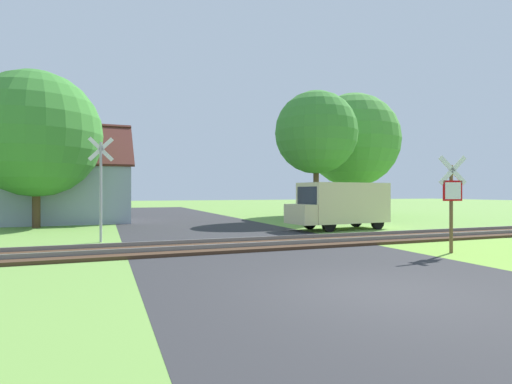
# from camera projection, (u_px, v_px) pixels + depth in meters

# --- Properties ---
(ground_plane) EXTENTS (160.00, 160.00, 0.00)m
(ground_plane) POSITION_uv_depth(u_px,v_px,m) (381.00, 293.00, 7.10)
(ground_plane) COLOR #6B9942
(road_asphalt) EXTENTS (8.03, 80.00, 0.01)m
(road_asphalt) POSITION_uv_depth(u_px,v_px,m) (323.00, 272.00, 8.97)
(road_asphalt) COLOR #2D2D30
(road_asphalt) RESTS_ON ground
(rail_track) EXTENTS (60.00, 2.60, 0.22)m
(rail_track) POSITION_uv_depth(u_px,v_px,m) (253.00, 244.00, 13.22)
(rail_track) COLOR #422D1E
(rail_track) RESTS_ON ground
(stop_sign_near) EXTENTS (0.86, 0.23, 2.88)m
(stop_sign_near) POSITION_uv_depth(u_px,v_px,m) (452.00, 197.00, 11.70)
(stop_sign_near) COLOR brown
(stop_sign_near) RESTS_ON ground
(crossing_sign_far) EXTENTS (0.88, 0.14, 3.78)m
(crossing_sign_far) POSITION_uv_depth(u_px,v_px,m) (101.00, 182.00, 14.28)
(crossing_sign_far) COLOR #9E9EA5
(crossing_sign_far) RESTS_ON ground
(house) EXTENTS (7.80, 5.82, 5.98)m
(house) POSITION_uv_depth(u_px,v_px,m) (63.00, 190.00, 23.66)
(house) COLOR #99A3B7
(house) RESTS_ON ground
(tree_left) EXTENTS (6.30, 6.30, 7.86)m
(tree_left) POSITION_uv_depth(u_px,v_px,m) (36.00, 134.00, 19.99)
(tree_left) COLOR #513823
(tree_left) RESTS_ON ground
(tree_right) EXTENTS (5.14, 5.14, 8.08)m
(tree_right) POSITION_uv_depth(u_px,v_px,m) (316.00, 133.00, 24.81)
(tree_right) COLOR #513823
(tree_right) RESTS_ON ground
(tree_far) EXTENTS (7.19, 7.19, 9.41)m
(tree_far) POSITION_uv_depth(u_px,v_px,m) (353.00, 140.00, 30.88)
(tree_far) COLOR #513823
(tree_far) RESTS_ON ground
(mail_truck) EXTENTS (5.05, 2.29, 2.24)m
(mail_truck) POSITION_uv_depth(u_px,v_px,m) (341.00, 204.00, 19.15)
(mail_truck) COLOR beige
(mail_truck) RESTS_ON ground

